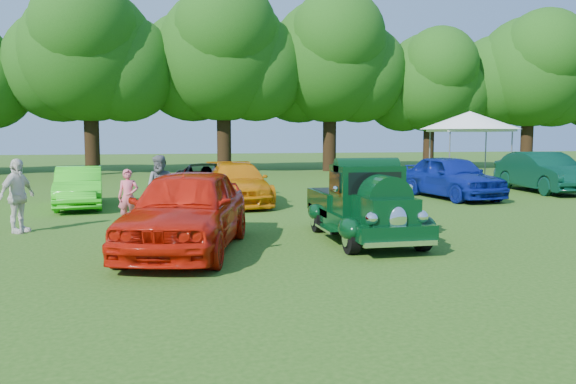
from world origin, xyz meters
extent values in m
plane|color=#234D12|center=(0.00, 0.00, 0.00)|extent=(120.00, 120.00, 0.00)
cylinder|color=black|center=(0.67, -0.56, 0.34)|extent=(0.20, 0.67, 0.67)
cylinder|color=black|center=(2.19, -0.56, 0.34)|extent=(0.20, 0.67, 0.67)
cylinder|color=black|center=(0.67, 2.04, 0.34)|extent=(0.20, 0.67, 0.67)
cylinder|color=black|center=(2.19, 2.04, 0.34)|extent=(0.20, 0.67, 0.67)
cube|color=black|center=(1.43, 0.81, 0.47)|extent=(1.57, 4.10, 0.31)
cube|color=black|center=(1.43, -0.42, 0.84)|extent=(1.00, 1.32, 0.57)
cube|color=black|center=(1.43, 0.69, 1.15)|extent=(1.42, 1.05, 1.09)
cube|color=black|center=(1.43, 0.19, 1.34)|extent=(1.19, 0.05, 0.47)
cube|color=black|center=(1.43, 2.06, 0.73)|extent=(1.57, 1.87, 0.53)
cube|color=black|center=(1.43, 2.06, 0.99)|extent=(1.35, 1.64, 0.05)
ellipsoid|color=black|center=(0.65, -0.56, 0.51)|extent=(0.45, 0.78, 0.45)
ellipsoid|color=black|center=(2.22, -0.56, 0.51)|extent=(0.45, 0.78, 0.45)
ellipsoid|color=black|center=(0.62, 2.04, 0.50)|extent=(0.35, 0.66, 0.38)
ellipsoid|color=black|center=(2.24, 2.04, 0.50)|extent=(0.35, 0.66, 0.38)
ellipsoid|color=white|center=(1.43, -1.11, 0.73)|extent=(0.37, 0.11, 0.54)
sphere|color=white|center=(0.92, -1.04, 0.78)|extent=(0.26, 0.26, 0.26)
sphere|color=white|center=(1.94, -1.04, 0.78)|extent=(0.26, 0.26, 0.26)
cube|color=white|center=(1.43, -1.24, 0.31)|extent=(1.48, 0.10, 0.10)
cube|color=white|center=(1.43, 3.00, 0.36)|extent=(1.48, 0.10, 0.10)
imported|color=red|center=(-2.50, 0.45, 0.85)|extent=(3.21, 5.31, 1.69)
imported|color=#2CCC1B|center=(-5.74, 8.14, 0.67)|extent=(1.85, 4.17, 1.33)
imported|color=black|center=(-1.56, 8.71, 0.68)|extent=(2.26, 4.88, 1.35)
imported|color=orange|center=(-0.60, 8.03, 0.70)|extent=(2.10, 4.88, 1.40)
imported|color=navy|center=(7.46, 8.13, 0.81)|extent=(2.44, 4.92, 1.61)
imported|color=black|center=(12.27, 9.41, 0.83)|extent=(2.10, 5.12, 1.65)
imported|color=#DE5B6D|center=(-3.91, 4.19, 0.73)|extent=(0.55, 0.37, 1.47)
imported|color=slate|center=(-3.08, 4.98, 0.90)|extent=(1.07, 0.96, 1.80)
imported|color=silver|center=(-6.44, 3.42, 0.90)|extent=(0.89, 1.14, 1.80)
cube|color=white|center=(10.93, 13.03, 2.56)|extent=(3.57, 3.57, 0.13)
cone|color=white|center=(10.93, 13.03, 3.04)|extent=(5.23, 5.23, 0.84)
cylinder|color=slate|center=(9.32, 11.84, 1.26)|extent=(0.06, 0.06, 2.51)
cylinder|color=slate|center=(9.73, 14.63, 1.26)|extent=(0.06, 0.06, 2.51)
cylinder|color=slate|center=(12.12, 11.42, 1.26)|extent=(0.06, 0.06, 2.51)
cylinder|color=slate|center=(12.53, 14.22, 1.26)|extent=(0.06, 0.06, 2.51)
cylinder|color=black|center=(-7.32, 23.89, 2.15)|extent=(0.86, 0.86, 4.29)
sphere|color=#18440E|center=(-7.32, 23.89, 7.04)|extent=(7.85, 7.85, 7.85)
cylinder|color=black|center=(0.49, 24.04, 2.20)|extent=(0.88, 0.88, 4.40)
sphere|color=#18440E|center=(0.49, 24.04, 7.22)|extent=(8.05, 8.05, 8.05)
cylinder|color=black|center=(7.39, 24.34, 2.16)|extent=(0.87, 0.87, 4.33)
sphere|color=#18440E|center=(7.39, 24.34, 7.10)|extent=(7.91, 7.91, 7.91)
cylinder|color=black|center=(14.18, 23.92, 1.78)|extent=(0.71, 0.71, 3.55)
sphere|color=#18440E|center=(14.18, 23.92, 5.83)|extent=(6.50, 6.50, 6.50)
cylinder|color=black|center=(20.66, 22.63, 1.99)|extent=(0.79, 0.79, 3.97)
sphere|color=#18440E|center=(20.66, 22.63, 6.52)|extent=(7.27, 7.27, 7.27)
camera|label=1|loc=(-2.81, -11.05, 2.37)|focal=35.00mm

